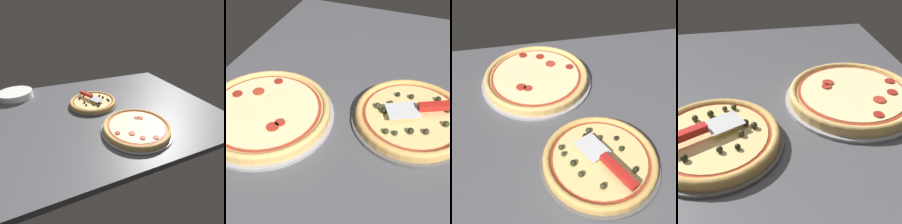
# 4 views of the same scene
# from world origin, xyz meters

# --- Properties ---
(ground_plane) EXTENTS (1.55, 1.20, 0.04)m
(ground_plane) POSITION_xyz_m (0.00, 0.00, -0.02)
(ground_plane) COLOR #4C4C51
(pizza_pan_front) EXTENTS (0.35, 0.35, 0.01)m
(pizza_pan_front) POSITION_xyz_m (0.04, -0.09, 0.01)
(pizza_pan_front) COLOR #565451
(pizza_pan_front) RESTS_ON ground_plane
(pizza_front) EXTENTS (0.33, 0.33, 0.04)m
(pizza_front) POSITION_xyz_m (0.04, -0.09, 0.02)
(pizza_front) COLOR tan
(pizza_front) RESTS_ON pizza_pan_front
(pizza_pan_back) EXTENTS (0.41, 0.41, 0.01)m
(pizza_pan_back) POSITION_xyz_m (-0.10, 0.32, 0.01)
(pizza_pan_back) COLOR #939399
(pizza_pan_back) RESTS_ON ground_plane
(pizza_back) EXTENTS (0.39, 0.39, 0.03)m
(pizza_back) POSITION_xyz_m (-0.10, 0.33, 0.03)
(pizza_back) COLOR #DBAD60
(pizza_back) RESTS_ON pizza_pan_back
(serving_spatula) EXTENTS (0.14, 0.22, 0.02)m
(serving_spatula) POSITION_xyz_m (0.06, -0.14, 0.06)
(serving_spatula) COLOR silver
(serving_spatula) RESTS_ON pizza_front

